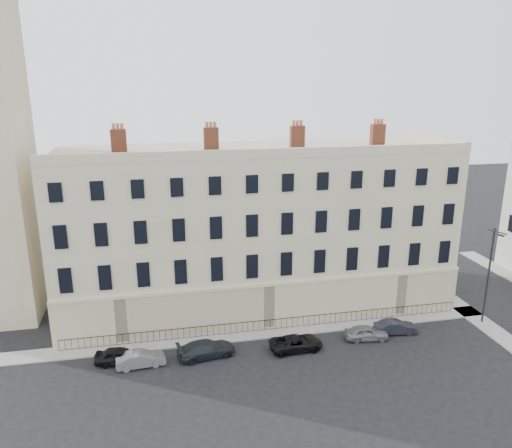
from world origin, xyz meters
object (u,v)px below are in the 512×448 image
object	(u,v)px
car_a	(120,356)
streetlamp	(489,272)
car_d	(296,343)
car_f	(396,327)
car_e	(366,333)
car_b	(141,359)
car_c	(206,349)

from	to	relation	value
car_a	streetlamp	world-z (taller)	streetlamp
car_d	streetlamp	xyz separation A→B (m)	(17.69, 0.94, 4.35)
car_f	streetlamp	bearing A→B (deg)	-83.59
car_f	car_e	bearing A→B (deg)	104.55
car_b	car_c	xyz separation A→B (m)	(5.06, 0.35, 0.06)
car_c	car_e	size ratio (longest dim) A/B	1.27
car_c	streetlamp	bearing A→B (deg)	-98.02
car_a	car_b	world-z (taller)	car_a
car_a	car_c	world-z (taller)	car_c
car_d	streetlamp	distance (m)	18.24
car_c	car_f	xyz separation A→B (m)	(16.40, 0.39, -0.07)
car_c	car_e	bearing A→B (deg)	-99.37
car_d	car_a	bearing A→B (deg)	84.01
car_b	car_f	xyz separation A→B (m)	(21.46, 0.74, -0.01)
car_b	car_f	world-z (taller)	car_b
car_f	car_c	bearing A→B (deg)	97.15
streetlamp	car_d	bearing A→B (deg)	163.66
car_a	car_d	xyz separation A→B (m)	(13.86, -0.82, -0.05)
car_d	car_e	distance (m)	6.27
car_a	car_b	size ratio (longest dim) A/B	1.03
car_c	streetlamp	xyz separation A→B (m)	(24.93, 0.48, 4.28)
car_c	car_f	distance (m)	16.40
streetlamp	car_a	bearing A→B (deg)	160.84
car_e	streetlamp	world-z (taller)	streetlamp
car_c	streetlamp	world-z (taller)	streetlamp
car_e	car_f	size ratio (longest dim) A/B	1.01
car_a	car_d	bearing A→B (deg)	-85.41
car_c	car_e	distance (m)	13.50
car_c	car_f	bearing A→B (deg)	-97.77
car_f	streetlamp	size ratio (longest dim) A/B	0.41
car_f	car_b	bearing A→B (deg)	97.77
car_c	streetlamp	size ratio (longest dim) A/B	0.52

